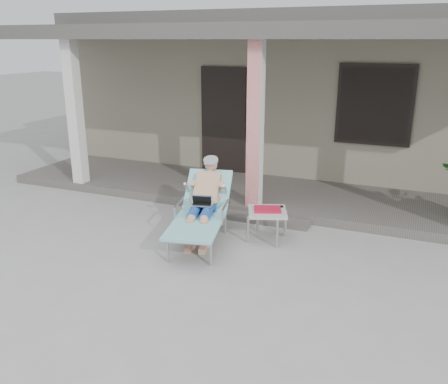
% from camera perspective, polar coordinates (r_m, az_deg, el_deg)
% --- Properties ---
extents(ground, '(60.00, 60.00, 0.00)m').
position_cam_1_polar(ground, '(6.07, -3.19, -9.16)').
color(ground, '#9E9E99').
rests_on(ground, ground).
extents(house, '(10.40, 5.40, 3.30)m').
position_cam_1_polar(house, '(11.65, 10.94, 12.19)').
color(house, gray).
rests_on(house, ground).
extents(porch_deck, '(10.00, 2.00, 0.15)m').
position_cam_1_polar(porch_deck, '(8.63, 5.44, -0.30)').
color(porch_deck, '#605B56').
rests_on(porch_deck, ground).
extents(porch_overhang, '(10.00, 2.30, 2.85)m').
position_cam_1_polar(porch_overhang, '(8.16, 5.90, 18.01)').
color(porch_overhang, silver).
rests_on(porch_overhang, porch_deck).
extents(porch_step, '(2.00, 0.30, 0.07)m').
position_cam_1_polar(porch_step, '(7.62, 2.84, -3.06)').
color(porch_step, '#605B56').
rests_on(porch_step, ground).
extents(lounger, '(1.03, 1.83, 1.15)m').
position_cam_1_polar(lounger, '(6.69, -2.62, 0.04)').
color(lounger, '#B7B7BC').
rests_on(lounger, ground).
extents(side_table, '(0.69, 0.69, 0.48)m').
position_cam_1_polar(side_table, '(6.76, 5.24, -2.56)').
color(side_table, '#B8B9B3').
rests_on(side_table, ground).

